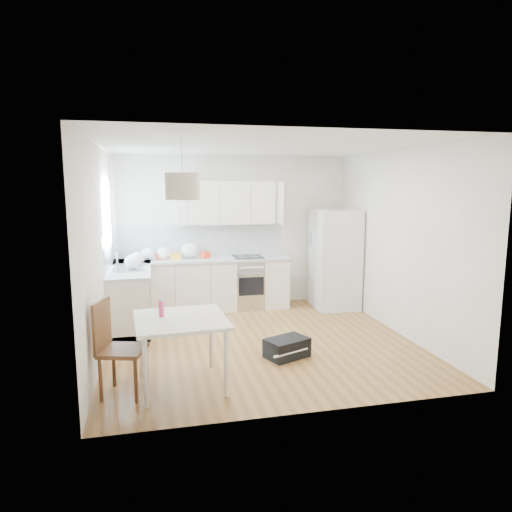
{
  "coord_description": "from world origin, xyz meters",
  "views": [
    {
      "loc": [
        -1.42,
        -6.03,
        2.21
      ],
      "look_at": [
        0.03,
        0.4,
        1.16
      ],
      "focal_mm": 32.0,
      "sensor_mm": 36.0,
      "label": 1
    }
  ],
  "objects_px": {
    "dining_chair": "(123,348)",
    "gym_bag": "(287,348)",
    "dining_table": "(181,326)",
    "refrigerator": "(335,259)"
  },
  "relations": [
    {
      "from": "dining_chair",
      "to": "gym_bag",
      "type": "relative_size",
      "value": 1.92
    },
    {
      "from": "dining_table",
      "to": "gym_bag",
      "type": "height_order",
      "value": "dining_table"
    },
    {
      "from": "dining_chair",
      "to": "gym_bag",
      "type": "xyz_separation_m",
      "value": [
        1.97,
        0.63,
        -0.39
      ]
    },
    {
      "from": "dining_table",
      "to": "dining_chair",
      "type": "distance_m",
      "value": 0.64
    },
    {
      "from": "dining_chair",
      "to": "gym_bag",
      "type": "bearing_deg",
      "value": 33.98
    },
    {
      "from": "refrigerator",
      "to": "dining_table",
      "type": "xyz_separation_m",
      "value": [
        -2.9,
        -2.7,
        -0.2
      ]
    },
    {
      "from": "gym_bag",
      "to": "refrigerator",
      "type": "bearing_deg",
      "value": 31.83
    },
    {
      "from": "refrigerator",
      "to": "dining_table",
      "type": "bearing_deg",
      "value": -134.04
    },
    {
      "from": "dining_table",
      "to": "gym_bag",
      "type": "xyz_separation_m",
      "value": [
        1.37,
        0.54,
        -0.56
      ]
    },
    {
      "from": "gym_bag",
      "to": "dining_table",
      "type": "bearing_deg",
      "value": 178.65
    }
  ]
}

